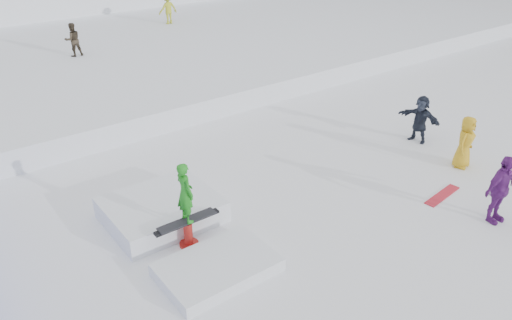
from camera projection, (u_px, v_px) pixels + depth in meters
ground at (290, 240)px, 11.57m from camera, size 120.00×120.00×0.00m
snow_midrise at (63, 62)px, 22.70m from camera, size 50.00×18.00×0.80m
walker_olive at (73, 40)px, 21.80m from camera, size 0.71×0.56×1.45m
walker_ygreen at (168, 8)px, 27.43m from camera, size 1.09×0.64×1.67m
spectator_purple at (500, 190)px, 11.86m from camera, size 1.07×0.53×1.76m
spectator_yellow at (465, 142)px, 14.38m from camera, size 0.87×0.67×1.57m
spectator_dark at (420, 119)px, 15.93m from camera, size 0.64×1.48×1.54m
loose_board_red at (442, 195)px, 13.27m from camera, size 1.42×0.44×0.03m
jib_rail_feature at (176, 222)px, 11.67m from camera, size 2.60×4.40×2.11m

